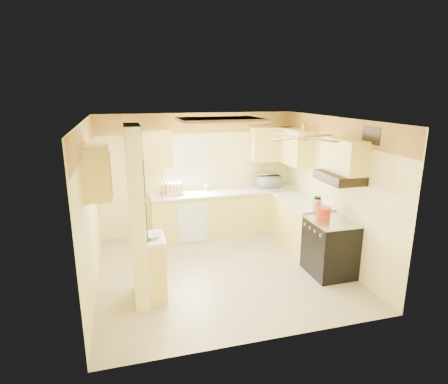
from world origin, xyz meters
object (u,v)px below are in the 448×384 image
object	(u,v)px
bowl	(153,236)
dutch_oven	(323,212)
microwave	(268,181)
kettle	(317,204)
stove	(330,247)

from	to	relation	value
bowl	dutch_oven	world-z (taller)	dutch_oven
bowl	dutch_oven	distance (m)	2.78
microwave	bowl	xyz separation A→B (m)	(-2.60, -2.22, -0.11)
bowl	kettle	world-z (taller)	kettle
stove	dutch_oven	world-z (taller)	dutch_oven
stove	bowl	bearing A→B (deg)	-179.37
microwave	bowl	bearing A→B (deg)	46.86
stove	kettle	distance (m)	0.75
microwave	bowl	size ratio (longest dim) A/B	2.15
bowl	kettle	bearing A→B (deg)	9.95
dutch_oven	bowl	bearing A→B (deg)	-175.28
dutch_oven	kettle	world-z (taller)	kettle
bowl	stove	bearing A→B (deg)	0.63
stove	microwave	xyz separation A→B (m)	(-0.22, 2.19, 0.62)
bowl	dutch_oven	xyz separation A→B (m)	(2.77, 0.23, 0.03)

